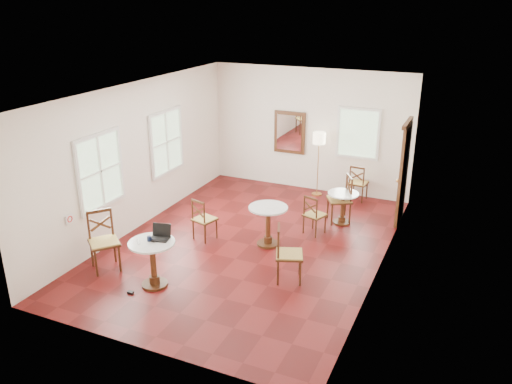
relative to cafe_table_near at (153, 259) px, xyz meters
The scene contains 17 objects.
ground 2.25m from the cafe_table_near, 67.84° to the left, with size 7.00×7.00×0.00m, color #570F0F.
room_shell 2.80m from the cafe_table_near, 71.59° to the left, with size 5.02×7.02×3.01m.
cafe_table_near is the anchor object (origin of this frame).
cafe_table_mid 2.47m from the cafe_table_near, 62.24° to the left, with size 0.75×0.75×0.80m.
cafe_table_back 4.37m from the cafe_table_near, 59.84° to the left, with size 0.65×0.65×0.69m.
chair_near_a 1.90m from the cafe_table_near, 93.29° to the left, with size 0.49×0.49×0.87m.
chair_near_b 1.14m from the cafe_table_near, behind, with size 0.69×0.69×1.07m.
chair_mid_a 3.53m from the cafe_table_near, 59.26° to the left, with size 0.49×0.49×0.83m.
chair_mid_b 2.25m from the cafe_table_near, 28.76° to the left, with size 0.59×0.59×0.99m.
chair_back_a 5.67m from the cafe_table_near, 67.43° to the left, with size 0.44×0.44×0.87m.
chair_back_b 4.40m from the cafe_table_near, 61.09° to the left, with size 0.65×0.65×1.03m.
floor_lamp 5.38m from the cafe_table_near, 77.08° to the left, with size 0.30×0.30×1.56m.
laptop 0.41m from the cafe_table_near, 73.30° to the left, with size 0.37×0.33×0.23m.
mouse 0.33m from the cafe_table_near, 21.16° to the left, with size 0.09×0.06×0.03m, color black.
navy_mug 0.35m from the cafe_table_near, 166.56° to the left, with size 0.11×0.07×0.08m.
water_glass 0.41m from the cafe_table_near, 131.46° to the right, with size 0.05×0.05×0.09m, color white.
power_adapter 0.65m from the cafe_table_near, 119.33° to the right, with size 0.10×0.06×0.04m, color black.
Camera 1 is at (3.82, -8.27, 4.57)m, focal length 36.35 mm.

